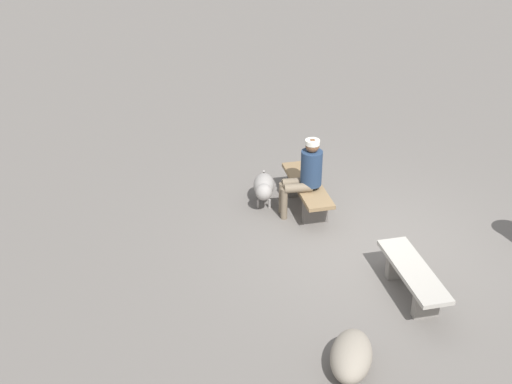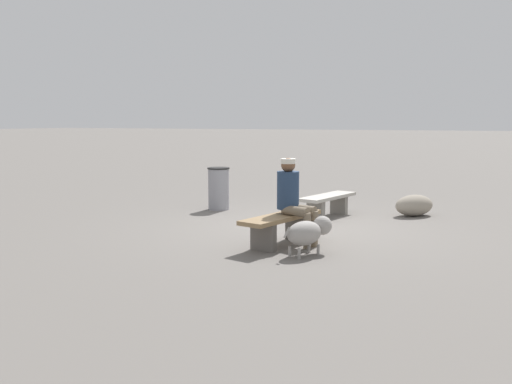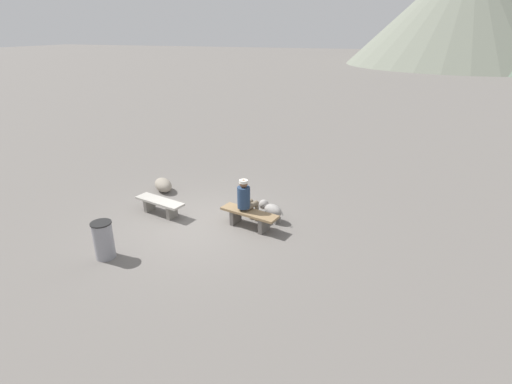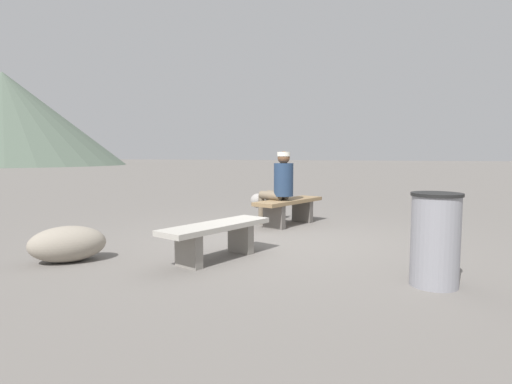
{
  "view_description": "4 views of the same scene",
  "coord_description": "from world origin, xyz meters",
  "px_view_note": "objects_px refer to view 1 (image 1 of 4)",
  "views": [
    {
      "loc": [
        -7.44,
        5.61,
        6.0
      ],
      "look_at": [
        1.27,
        1.33,
        0.63
      ],
      "focal_mm": 49.48,
      "sensor_mm": 36.0,
      "label": 1
    },
    {
      "loc": [
        9.27,
        3.49,
        1.93
      ],
      "look_at": [
        -0.07,
        -0.81,
        0.6
      ],
      "focal_mm": 38.84,
      "sensor_mm": 36.0,
      "label": 2
    },
    {
      "loc": [
        4.77,
        -8.57,
        5.03
      ],
      "look_at": [
        1.24,
        1.36,
        0.6
      ],
      "focal_mm": 27.42,
      "sensor_mm": 36.0,
      "label": 3
    },
    {
      "loc": [
        -5.56,
        -2.38,
        1.28
      ],
      "look_at": [
        -1.02,
        -0.19,
        0.83
      ],
      "focal_mm": 28.66,
      "sensor_mm": 36.0,
      "label": 4
    }
  ],
  "objects_px": {
    "bench_left": "(413,276)",
    "boulder": "(351,356)",
    "bench_right": "(307,191)",
    "dog": "(264,187)",
    "seated_person": "(306,172)"
  },
  "relations": [
    {
      "from": "bench_right",
      "to": "boulder",
      "type": "bearing_deg",
      "value": 171.13
    },
    {
      "from": "dog",
      "to": "boulder",
      "type": "relative_size",
      "value": 0.94
    },
    {
      "from": "bench_right",
      "to": "dog",
      "type": "relative_size",
      "value": 2.06
    },
    {
      "from": "boulder",
      "to": "bench_left",
      "type": "bearing_deg",
      "value": -60.67
    },
    {
      "from": "bench_left",
      "to": "boulder",
      "type": "distance_m",
      "value": 1.79
    },
    {
      "from": "bench_left",
      "to": "dog",
      "type": "height_order",
      "value": "dog"
    },
    {
      "from": "bench_left",
      "to": "seated_person",
      "type": "distance_m",
      "value": 2.64
    },
    {
      "from": "bench_left",
      "to": "boulder",
      "type": "height_order",
      "value": "bench_left"
    },
    {
      "from": "bench_right",
      "to": "dog",
      "type": "xyz_separation_m",
      "value": [
        0.42,
        0.6,
        0.01
      ]
    },
    {
      "from": "bench_left",
      "to": "seated_person",
      "type": "height_order",
      "value": "seated_person"
    },
    {
      "from": "bench_left",
      "to": "dog",
      "type": "distance_m",
      "value": 3.23
    },
    {
      "from": "bench_left",
      "to": "boulder",
      "type": "bearing_deg",
      "value": 132.41
    },
    {
      "from": "seated_person",
      "to": "dog",
      "type": "xyz_separation_m",
      "value": [
        0.57,
        0.47,
        -0.44
      ]
    },
    {
      "from": "bench_left",
      "to": "dog",
      "type": "relative_size",
      "value": 1.98
    },
    {
      "from": "dog",
      "to": "bench_right",
      "type": "bearing_deg",
      "value": 81.46
    }
  ]
}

